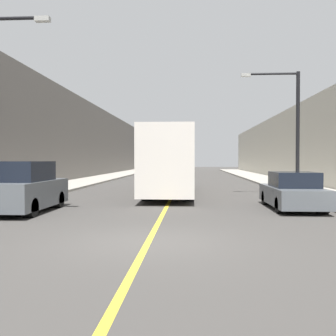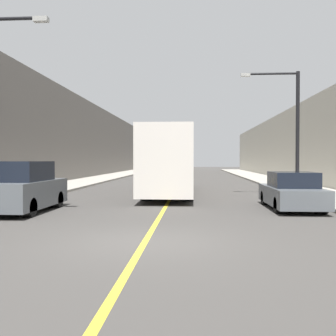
# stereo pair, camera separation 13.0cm
# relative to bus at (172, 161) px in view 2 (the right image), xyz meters

# --- Properties ---
(ground_plane) EXTENTS (200.00, 200.00, 0.00)m
(ground_plane) POSITION_rel_bus_xyz_m (0.10, -13.47, -1.92)
(ground_plane) COLOR #3F3D3A
(sidewalk_left) EXTENTS (3.56, 72.00, 0.15)m
(sidewalk_left) POSITION_rel_bus_xyz_m (-8.12, 16.53, -1.85)
(sidewalk_left) COLOR #9E998E
(sidewalk_left) RESTS_ON ground
(sidewalk_right) EXTENTS (3.56, 72.00, 0.15)m
(sidewalk_right) POSITION_rel_bus_xyz_m (8.32, 16.53, -1.85)
(sidewalk_right) COLOR #9E998E
(sidewalk_right) RESTS_ON ground
(building_row_left) EXTENTS (4.00, 72.00, 8.29)m
(building_row_left) POSITION_rel_bus_xyz_m (-11.90, 16.53, 2.22)
(building_row_left) COLOR #66605B
(building_row_left) RESTS_ON ground
(building_row_right) EXTENTS (4.00, 72.00, 6.73)m
(building_row_right) POSITION_rel_bus_xyz_m (12.10, 16.53, 1.44)
(building_row_right) COLOR #B7B2A3
(building_row_right) RESTS_ON ground
(road_center_line) EXTENTS (0.16, 72.00, 0.01)m
(road_center_line) POSITION_rel_bus_xyz_m (0.10, 16.53, -1.92)
(road_center_line) COLOR gold
(road_center_line) RESTS_ON ground
(bus) EXTENTS (2.56, 12.75, 3.60)m
(bus) POSITION_rel_bus_xyz_m (0.00, 0.00, 0.00)
(bus) COLOR silver
(bus) RESTS_ON ground
(parked_suv_left) EXTENTS (1.86, 4.49, 1.94)m
(parked_suv_left) POSITION_rel_bus_xyz_m (-5.17, -8.40, -1.03)
(parked_suv_left) COLOR #51565B
(parked_suv_left) RESTS_ON ground
(car_right_near) EXTENTS (1.88, 4.51, 1.51)m
(car_right_near) POSITION_rel_bus_xyz_m (5.23, -6.86, -1.24)
(car_right_near) COLOR #51565B
(car_right_near) RESTS_ON ground
(street_lamp_right) EXTENTS (3.12, 0.24, 6.55)m
(street_lamp_right) POSITION_rel_bus_xyz_m (6.50, -1.49, 2.09)
(street_lamp_right) COLOR black
(street_lamp_right) RESTS_ON sidewalk_right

